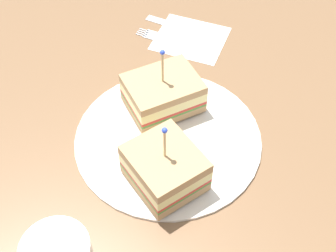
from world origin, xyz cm
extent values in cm
cube|color=brown|center=(0.00, 0.00, -1.00)|extent=(115.10, 115.10, 2.00)
cylinder|color=silver|center=(0.00, 0.00, 0.43)|extent=(25.85, 25.85, 0.86)
cube|color=tan|center=(3.51, -4.62, 1.46)|extent=(12.08, 12.69, 1.20)
cube|color=#478438|center=(3.51, -4.62, 2.26)|extent=(12.08, 12.69, 0.40)
cube|color=red|center=(3.51, -4.62, 2.71)|extent=(12.08, 12.69, 0.50)
cube|color=#EFE093|center=(3.51, -4.62, 3.72)|extent=(12.08, 12.69, 1.52)
cube|color=tan|center=(3.51, -4.62, 5.08)|extent=(12.08, 12.69, 1.20)
cylinder|color=tan|center=(3.51, -4.62, 7.96)|extent=(0.30, 0.30, 5.77)
sphere|color=blue|center=(3.51, -4.62, 10.85)|extent=(0.70, 0.70, 0.70)
cube|color=tan|center=(-3.34, 6.52, 1.57)|extent=(11.35, 10.93, 1.41)
cube|color=#478438|center=(-3.34, 6.52, 2.47)|extent=(11.35, 10.93, 0.40)
cube|color=red|center=(-3.34, 6.52, 2.92)|extent=(11.35, 10.93, 0.50)
cube|color=#EFE093|center=(-3.34, 6.52, 3.93)|extent=(11.35, 10.93, 1.51)
cube|color=tan|center=(-3.34, 6.52, 5.39)|extent=(11.35, 10.93, 1.41)
cylinder|color=tan|center=(-3.34, 6.52, 8.10)|extent=(0.30, 0.30, 5.42)
sphere|color=blue|center=(-3.34, 6.52, 10.81)|extent=(0.70, 0.70, 0.70)
cube|color=white|center=(7.64, -20.83, 0.07)|extent=(13.03, 12.08, 0.15)
cube|color=silver|center=(7.60, -18.93, 0.18)|extent=(7.83, 1.48, 0.35)
cube|color=silver|center=(13.27, -18.29, 0.18)|extent=(3.83, 2.59, 0.35)
cube|color=silver|center=(15.54, -18.79, 0.18)|extent=(2.01, 0.41, 0.35)
cube|color=silver|center=(15.48, -18.29, 0.18)|extent=(2.01, 0.41, 0.35)
cube|color=silver|center=(15.43, -17.79, 0.18)|extent=(2.01, 0.41, 0.35)
cube|color=silver|center=(15.37, -17.30, 0.18)|extent=(2.01, 0.41, 0.35)
cube|color=silver|center=(7.67, -22.73, 0.18)|extent=(8.34, 1.11, 0.35)
cube|color=silver|center=(13.62, -22.37, 0.18)|extent=(7.08, 1.93, 0.24)
camera|label=1|loc=(-19.67, 33.94, 49.53)|focal=48.49mm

